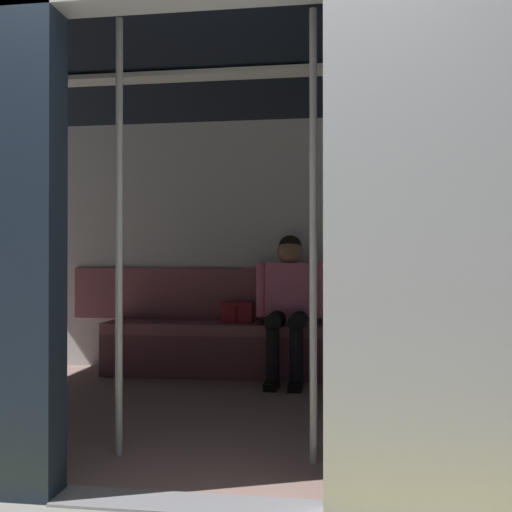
{
  "coord_description": "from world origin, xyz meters",
  "views": [
    {
      "loc": [
        -0.59,
        2.21,
        0.97
      ],
      "look_at": [
        -0.09,
        -1.38,
        0.99
      ],
      "focal_mm": 40.16,
      "sensor_mm": 36.0,
      "label": 1
    }
  ],
  "objects": [
    {
      "name": "grab_pole_door",
      "position": [
        0.48,
        -0.51,
        1.09
      ],
      "size": [
        0.04,
        0.04,
        2.17
      ],
      "primitive_type": "cylinder",
      "color": "silver",
      "rests_on": "ground_plane"
    },
    {
      "name": "ground_plane",
      "position": [
        0.0,
        0.0,
        0.0
      ],
      "size": [
        60.0,
        60.0,
        0.0
      ],
      "primitive_type": "plane",
      "color": "gray"
    },
    {
      "name": "book",
      "position": [
        -0.64,
        -2.54,
        0.46
      ],
      "size": [
        0.25,
        0.27,
        0.03
      ],
      "primitive_type": "cube",
      "rotation": [
        0.0,
        0.0,
        0.59
      ],
      "color": "silver",
      "rests_on": "bench_seat"
    },
    {
      "name": "person_seated",
      "position": [
        -0.21,
        -2.4,
        0.67
      ],
      "size": [
        0.55,
        0.68,
        1.17
      ],
      "color": "pink",
      "rests_on": "ground_plane"
    },
    {
      "name": "train_car",
      "position": [
        0.08,
        -1.32,
        1.55
      ],
      "size": [
        6.4,
        2.97,
        2.31
      ],
      "color": "#ADAFB5",
      "rests_on": "ground_plane"
    },
    {
      "name": "grab_pole_far",
      "position": [
        -0.48,
        -0.53,
        1.09
      ],
      "size": [
        0.04,
        0.04,
        2.17
      ],
      "primitive_type": "cylinder",
      "color": "silver",
      "rests_on": "ground_plane"
    },
    {
      "name": "bench_seat",
      "position": [
        0.0,
        -2.46,
        0.34
      ],
      "size": [
        2.7,
        0.44,
        0.44
      ],
      "color": "#935156",
      "rests_on": "ground_plane"
    },
    {
      "name": "handbag",
      "position": [
        0.23,
        -2.51,
        0.53
      ],
      "size": [
        0.26,
        0.15,
        0.17
      ],
      "color": "maroon",
      "rests_on": "bench_seat"
    }
  ]
}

